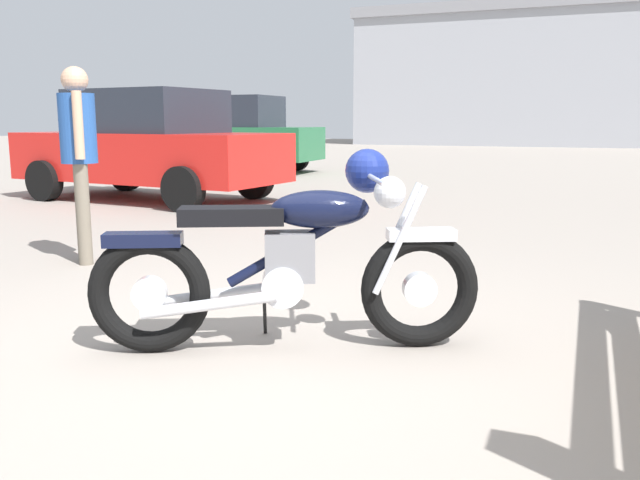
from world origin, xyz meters
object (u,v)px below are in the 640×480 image
object	(u,v)px
vintage_motorcycle	(296,259)
silver_sedan_mid	(149,146)
bystander	(79,144)
dark_sedan_left	(233,133)

from	to	relation	value
vintage_motorcycle	silver_sedan_mid	xyz separation A→B (m)	(-4.65, 5.63, 0.34)
vintage_motorcycle	bystander	size ratio (longest dim) A/B	1.18
bystander	silver_sedan_mid	bearing A→B (deg)	75.81
dark_sedan_left	bystander	bearing A→B (deg)	-68.67
vintage_motorcycle	silver_sedan_mid	distance (m)	7.31
bystander	silver_sedan_mid	xyz separation A→B (m)	(-2.11, 4.19, -0.18)
silver_sedan_mid	vintage_motorcycle	bearing A→B (deg)	-41.85
bystander	dark_sedan_left	bearing A→B (deg)	68.81
dark_sedan_left	silver_sedan_mid	bearing A→B (deg)	-74.28
vintage_motorcycle	bystander	distance (m)	2.97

